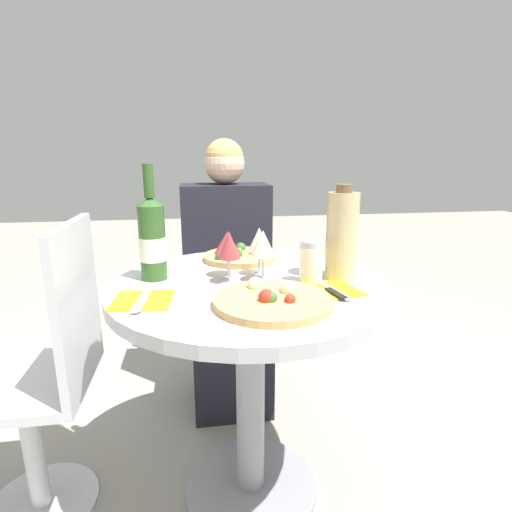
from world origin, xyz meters
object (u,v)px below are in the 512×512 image
Objects in this scene: chair_behind_diner at (226,291)px; tall_carafe at (342,235)px; dining_table at (250,336)px; chair_empty_side at (46,380)px; wine_bottle at (152,238)px; pizza_large at (273,300)px; seated_diner at (228,288)px.

chair_behind_diner is 3.26× the size of tall_carafe.
dining_table is 2.91× the size of tall_carafe.
chair_empty_side reaches higher than dining_table.
dining_table is 0.63m from chair_empty_side.
wine_bottle is at bearing 164.16° from dining_table.
tall_carafe reaches higher than pizza_large.
pizza_large is (0.65, -0.22, 0.30)m from chair_empty_side.
tall_carafe reaches higher than chair_empty_side.
tall_carafe is (0.56, -0.08, 0.01)m from wine_bottle.
tall_carafe is (0.90, -0.04, 0.43)m from chair_empty_side.
chair_behind_diner reaches higher than dining_table.
chair_empty_side reaches higher than pizza_large.
wine_bottle is at bearing 139.81° from pizza_large.
chair_behind_diner is (-0.02, 0.75, -0.12)m from dining_table.
tall_carafe is at bearing -8.29° from wine_bottle.
chair_empty_side is 2.71× the size of wine_bottle.
chair_behind_diner is at bearing 68.26° from wine_bottle.
pizza_large is 1.06× the size of tall_carafe.
tall_carafe is at bearing -92.40° from chair_empty_side.
pizza_large is at bearing 92.92° from chair_behind_diner.
dining_table is 0.61m from seated_diner.
chair_empty_side is (-0.62, 0.04, -0.12)m from dining_table.
seated_diner is 4.14× the size of tall_carafe.
wine_bottle is 1.21× the size of tall_carafe.
wine_bottle is at bearing 68.26° from chair_behind_diner.
chair_empty_side is at bearing 176.67° from dining_table.
dining_table is 2.41× the size of wine_bottle.
chair_behind_diner is 0.16m from seated_diner.
wine_bottle is (-0.28, 0.08, 0.30)m from dining_table.
chair_behind_diner is 3.09× the size of pizza_large.
seated_diner is 1.27× the size of chair_empty_side.
chair_empty_side is at bearing 43.15° from seated_diner.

